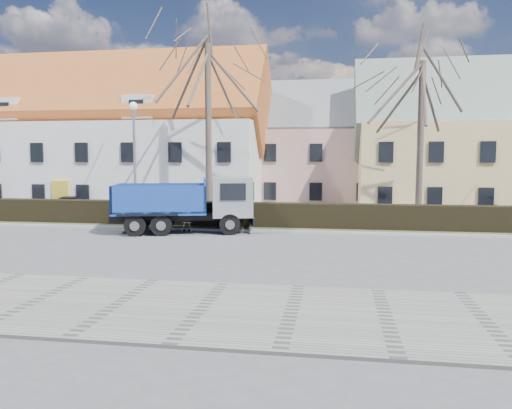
% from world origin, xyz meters
% --- Properties ---
extents(ground, '(120.00, 120.00, 0.00)m').
position_xyz_m(ground, '(0.00, 0.00, 0.00)').
color(ground, '#505154').
extents(sidewalk_near, '(80.00, 5.00, 0.08)m').
position_xyz_m(sidewalk_near, '(0.00, -8.50, 0.04)').
color(sidewalk_near, gray).
rests_on(sidewalk_near, ground).
extents(curb_far, '(80.00, 0.30, 0.12)m').
position_xyz_m(curb_far, '(0.00, 4.60, 0.06)').
color(curb_far, '#9A9A99').
rests_on(curb_far, ground).
extents(grass_strip, '(80.00, 3.00, 0.10)m').
position_xyz_m(grass_strip, '(0.00, 6.20, 0.05)').
color(grass_strip, '#3D4929').
rests_on(grass_strip, ground).
extents(hedge, '(60.00, 0.90, 1.30)m').
position_xyz_m(hedge, '(0.00, 6.00, 0.65)').
color(hedge, black).
rests_on(hedge, ground).
extents(building_white, '(26.80, 10.80, 9.50)m').
position_xyz_m(building_white, '(-13.00, 16.00, 4.75)').
color(building_white, silver).
rests_on(building_white, ground).
extents(building_pink, '(10.80, 8.80, 8.00)m').
position_xyz_m(building_pink, '(4.00, 20.00, 4.00)').
color(building_pink, tan).
rests_on(building_pink, ground).
extents(building_yellow, '(18.80, 10.80, 8.50)m').
position_xyz_m(building_yellow, '(16.00, 17.00, 4.25)').
color(building_yellow, '#D9B877').
rests_on(building_yellow, ground).
extents(tree_1, '(9.20, 9.20, 12.65)m').
position_xyz_m(tree_1, '(-2.00, 8.50, 6.33)').
color(tree_1, '#4B3E34').
rests_on(tree_1, ground).
extents(tree_2, '(8.00, 8.00, 11.00)m').
position_xyz_m(tree_2, '(10.00, 8.50, 5.50)').
color(tree_2, '#4B3E34').
rests_on(tree_2, ground).
extents(dump_truck, '(7.69, 4.46, 2.90)m').
position_xyz_m(dump_truck, '(-2.32, 3.85, 1.45)').
color(dump_truck, navy).
rests_on(dump_truck, ground).
extents(streetlight, '(0.55, 0.55, 7.00)m').
position_xyz_m(streetlight, '(-5.98, 7.00, 3.50)').
color(streetlight, gray).
rests_on(streetlight, ground).
extents(cart_frame, '(0.62, 0.36, 0.56)m').
position_xyz_m(cart_frame, '(-2.19, 4.01, 0.28)').
color(cart_frame, silver).
rests_on(cart_frame, ground).
extents(parked_car_a, '(3.78, 1.66, 1.27)m').
position_xyz_m(parked_car_a, '(-11.77, 10.75, 0.63)').
color(parked_car_a, black).
rests_on(parked_car_a, ground).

